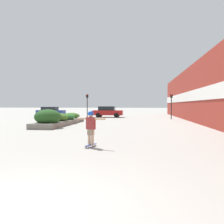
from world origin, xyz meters
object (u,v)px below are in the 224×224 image
car_leftmost (51,111)px  traffic_light_right (171,102)px  car_center_right (108,112)px  traffic_light_left (87,102)px  skateboard (91,145)px  skateboarder (91,124)px

car_leftmost → traffic_light_right: (19.04, -7.29, 1.37)m
car_center_right → traffic_light_left: bearing=-33.2°
car_leftmost → traffic_light_left: size_ratio=1.45×
skateboard → car_center_right: (-2.74, 22.84, 0.77)m
skateboarder → traffic_light_left: traffic_light_left is taller
skateboard → traffic_light_right: 20.11m
car_center_right → traffic_light_left: traffic_light_left is taller
car_leftmost → traffic_light_right: traffic_light_right is taller
skateboard → car_center_right: 23.01m
skateboarder → traffic_light_right: (5.90, 19.11, 1.20)m
skateboarder → car_leftmost: skateboarder is taller
car_leftmost → car_center_right: (10.39, -3.56, 0.04)m
skateboard → car_center_right: car_center_right is taller
traffic_light_left → car_center_right: bearing=56.8°
skateboarder → car_center_right: (-2.74, 22.84, -0.13)m
skateboarder → car_center_right: car_center_right is taller
skateboarder → car_leftmost: (-13.13, 26.40, -0.17)m
skateboard → traffic_light_left: size_ratio=0.24×
skateboarder → traffic_light_left: (-4.99, 19.40, 1.25)m
car_leftmost → traffic_light_left: traffic_light_left is taller
skateboard → skateboarder: skateboarder is taller
skateboarder → traffic_light_left: bearing=122.9°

